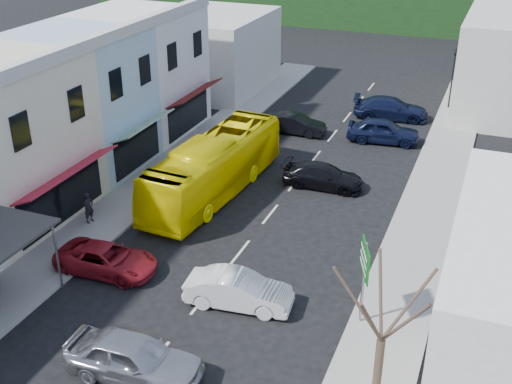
% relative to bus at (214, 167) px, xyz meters
% --- Properties ---
extents(ground, '(120.00, 120.00, 0.00)m').
position_rel_bus_xyz_m(ground, '(3.69, -9.19, -1.55)').
color(ground, black).
rests_on(ground, ground).
extents(sidewalk_left, '(3.00, 52.00, 0.15)m').
position_rel_bus_xyz_m(sidewalk_left, '(-3.81, 0.81, -1.48)').
color(sidewalk_left, gray).
rests_on(sidewalk_left, ground).
extents(sidewalk_right, '(3.00, 52.00, 0.15)m').
position_rel_bus_xyz_m(sidewalk_right, '(11.19, 0.81, -1.48)').
color(sidewalk_right, gray).
rests_on(sidewalk_right, ground).
extents(shopfront_row, '(8.25, 30.00, 8.00)m').
position_rel_bus_xyz_m(shopfront_row, '(-8.81, -4.19, 2.45)').
color(shopfront_row, silver).
rests_on(shopfront_row, ground).
extents(distant_block_left, '(8.00, 10.00, 6.00)m').
position_rel_bus_xyz_m(distant_block_left, '(-8.31, 17.81, 1.45)').
color(distant_block_left, '#B7B2A8').
rests_on(distant_block_left, ground).
extents(bus, '(3.30, 11.75, 3.10)m').
position_rel_bus_xyz_m(bus, '(0.00, 0.00, 0.00)').
color(bus, '#FDE603').
rests_on(bus, ground).
extents(car_silver, '(4.46, 1.96, 1.40)m').
position_rel_bus_xyz_m(car_silver, '(3.48, -14.14, -0.85)').
color(car_silver, '#A9A8AD').
rests_on(car_silver, ground).
extents(car_white, '(4.58, 2.30, 1.40)m').
position_rel_bus_xyz_m(car_white, '(5.23, -8.99, -0.85)').
color(car_white, silver).
rests_on(car_white, ground).
extents(car_red, '(4.68, 2.09, 1.40)m').
position_rel_bus_xyz_m(car_red, '(-1.12, -8.84, -0.85)').
color(car_red, maroon).
rests_on(car_red, ground).
extents(car_black_near, '(4.56, 1.99, 1.40)m').
position_rel_bus_xyz_m(car_black_near, '(5.30, 2.96, -0.85)').
color(car_black_near, black).
rests_on(car_black_near, ground).
extents(car_navy_mid, '(4.57, 2.28, 1.40)m').
position_rel_bus_xyz_m(car_navy_mid, '(7.06, 10.89, -0.85)').
color(car_navy_mid, black).
rests_on(car_navy_mid, ground).
extents(car_black_far, '(4.42, 1.84, 1.40)m').
position_rel_bus_xyz_m(car_black_far, '(1.22, 10.29, -0.85)').
color(car_black_far, black).
rests_on(car_black_far, ground).
extents(car_navy_far, '(4.71, 2.43, 1.40)m').
position_rel_bus_xyz_m(car_navy_far, '(6.63, 15.64, -0.85)').
color(car_navy_far, black).
rests_on(car_navy_far, ground).
extents(pedestrian_left, '(0.50, 0.66, 1.70)m').
position_rel_bus_xyz_m(pedestrian_left, '(-4.32, -5.51, -0.55)').
color(pedestrian_left, black).
rests_on(pedestrian_left, sidewalk_left).
extents(direction_sign, '(1.30, 1.77, 3.66)m').
position_rel_bus_xyz_m(direction_sign, '(10.09, -8.36, 0.28)').
color(direction_sign, '#075A12').
rests_on(direction_sign, ground).
extents(street_tree, '(3.88, 3.88, 7.18)m').
position_rel_bus_xyz_m(street_tree, '(11.69, -13.52, 2.04)').
color(street_tree, '#3D2D22').
rests_on(street_tree, ground).
extents(traffic_signal, '(0.89, 1.13, 4.58)m').
position_rel_bus_xyz_m(traffic_signal, '(10.29, 19.27, 0.74)').
color(traffic_signal, black).
rests_on(traffic_signal, ground).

